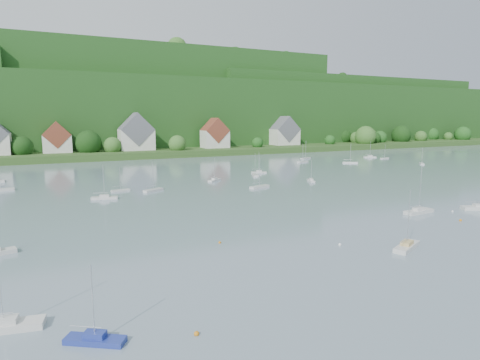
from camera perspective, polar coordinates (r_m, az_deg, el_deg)
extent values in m
cube|color=#2D4D1D|center=(212.38, -16.40, 3.90)|extent=(600.00, 60.00, 3.00)
cube|color=#184616|center=(286.05, -18.94, 8.68)|extent=(620.00, 160.00, 40.00)
cube|color=#184616|center=(282.57, -16.86, 10.40)|extent=(240.00, 130.00, 60.00)
cube|color=#184616|center=(326.86, 10.99, 9.30)|extent=(200.00, 110.00, 48.00)
sphere|color=#1A5118|center=(324.94, 25.59, 5.84)|extent=(10.24, 10.24, 10.24)
sphere|color=#2D6525|center=(257.40, 17.41, 5.93)|extent=(12.88, 12.88, 12.88)
sphere|color=black|center=(269.36, 14.51, 6.00)|extent=(10.46, 10.46, 10.46)
sphere|color=#1A5118|center=(246.19, 12.67, 5.52)|extent=(6.45, 6.45, 6.45)
sphere|color=#2D6525|center=(328.21, 27.51, 5.51)|extent=(6.37, 6.37, 6.37)
sphere|color=black|center=(274.68, 17.08, 5.95)|extent=(10.68, 10.68, 10.68)
sphere|color=black|center=(287.45, 21.96, 5.96)|extent=(12.85, 12.85, 12.85)
sphere|color=#2D6525|center=(195.20, -17.68, 4.66)|extent=(8.19, 8.19, 8.19)
sphere|color=#2D6525|center=(273.32, 17.90, 5.89)|extent=(10.50, 10.50, 10.50)
sphere|color=black|center=(268.12, 18.59, 5.64)|extent=(8.05, 8.05, 8.05)
sphere|color=#2D6525|center=(196.71, -30.93, 3.69)|extent=(6.49, 6.49, 6.49)
sphere|color=#2D6525|center=(216.64, -3.74, 5.78)|extent=(12.16, 12.16, 12.16)
sphere|color=#2D6525|center=(197.49, -8.91, 5.07)|extent=(8.73, 8.73, 8.73)
sphere|color=black|center=(195.80, -28.60, 4.12)|extent=(9.32, 9.32, 9.32)
sphere|color=#1A5118|center=(303.89, 24.44, 5.61)|extent=(7.74, 7.74, 7.74)
sphere|color=#1A5118|center=(273.79, 19.29, 5.71)|extent=(8.84, 8.84, 8.84)
sphere|color=#1A5118|center=(330.95, 29.12, 5.69)|extent=(11.28, 11.28, 11.28)
sphere|color=#1A5118|center=(216.04, 2.49, 5.27)|extent=(6.24, 6.24, 6.24)
sphere|color=black|center=(237.74, 5.68, 5.71)|extent=(8.16, 8.16, 8.16)
sphere|color=#2D6525|center=(268.65, 16.17, 5.76)|extent=(8.09, 8.09, 8.09)
sphere|color=#2D6525|center=(302.44, 24.32, 5.63)|extent=(8.14, 8.14, 8.14)
sphere|color=black|center=(196.51, -20.76, 4.89)|extent=(11.92, 11.92, 11.92)
sphere|color=#1A5118|center=(277.01, -10.36, 17.38)|extent=(12.83, 12.83, 12.83)
sphere|color=#2D6525|center=(254.81, -27.89, 17.10)|extent=(8.18, 8.18, 8.18)
sphere|color=#1A5118|center=(293.77, -19.23, 16.54)|extent=(12.73, 12.73, 12.73)
sphere|color=#1A5118|center=(281.99, -0.71, 17.31)|extent=(11.50, 11.50, 11.50)
sphere|color=#1A5118|center=(301.91, -7.32, 16.79)|extent=(14.65, 14.65, 14.65)
sphere|color=#2D6525|center=(254.37, -8.96, 18.16)|extent=(11.95, 11.95, 11.95)
sphere|color=#1A5118|center=(293.52, 6.50, 16.87)|extent=(9.76, 9.76, 9.76)
sphere|color=#2D6525|center=(286.79, -29.10, 15.94)|extent=(7.07, 7.07, 7.07)
sphere|color=black|center=(257.44, -19.37, 17.52)|extent=(8.21, 8.21, 8.21)
sphere|color=#2D6525|center=(279.59, -24.03, 16.68)|extent=(12.24, 12.24, 12.24)
sphere|color=#2D6525|center=(294.74, 5.18, 16.83)|extent=(9.00, 9.00, 9.00)
sphere|color=#1A5118|center=(301.44, 1.36, 16.65)|extent=(8.03, 8.03, 8.03)
sphere|color=#2D6525|center=(340.76, 13.11, 13.54)|extent=(9.52, 9.52, 9.52)
sphere|color=#2D6525|center=(378.59, 19.95, 12.74)|extent=(9.12, 9.12, 9.12)
sphere|color=#2D6525|center=(300.26, 1.23, 14.60)|extent=(14.97, 14.97, 14.97)
sphere|color=black|center=(308.66, 14.37, 13.94)|extent=(7.52, 7.52, 7.52)
sphere|color=#1A5118|center=(288.84, -2.55, 14.65)|extent=(9.78, 9.78, 9.78)
sphere|color=#1A5118|center=(306.04, 4.87, 14.37)|extent=(12.02, 12.02, 12.02)
sphere|color=black|center=(300.02, 9.82, 14.37)|extent=(11.57, 11.57, 11.57)
sphere|color=#1A5118|center=(280.46, 8.75, 14.83)|extent=(12.65, 12.65, 12.65)
sphere|color=#2D6525|center=(296.52, 11.47, 14.28)|extent=(8.28, 8.28, 8.28)
sphere|color=black|center=(340.24, 11.27, 13.54)|extent=(7.47, 7.47, 7.47)
sphere|color=#2D6525|center=(289.68, 1.99, 14.62)|extent=(9.48, 9.48, 9.48)
sphere|color=black|center=(358.30, 13.41, 12.29)|extent=(8.43, 8.43, 8.43)
sphere|color=#1A5118|center=(272.47, -27.45, 12.85)|extent=(12.01, 12.01, 12.01)
sphere|color=black|center=(333.21, 15.31, 12.65)|extent=(13.54, 13.54, 13.54)
sphere|color=black|center=(303.02, 4.91, 13.39)|extent=(15.08, 15.08, 15.08)
sphere|color=#2D6525|center=(311.89, 1.75, 13.31)|extent=(15.99, 15.99, 15.99)
sphere|color=black|center=(283.91, -19.87, 13.24)|extent=(15.72, 15.72, 15.72)
sphere|color=#2D6525|center=(400.02, 13.98, 12.03)|extent=(14.17, 14.17, 14.17)
sphere|color=#1A5118|center=(281.46, -16.74, 13.24)|extent=(10.54, 10.54, 10.54)
sphere|color=black|center=(360.86, 22.76, 11.99)|extent=(14.14, 14.14, 14.14)
cube|color=beige|center=(198.55, -24.57, 4.73)|extent=(12.00, 9.00, 8.00)
cube|color=brown|center=(198.36, -24.64, 5.88)|extent=(12.00, 9.36, 12.00)
cube|color=beige|center=(201.00, -14.53, 5.58)|extent=(16.00, 11.00, 10.00)
cube|color=slate|center=(200.80, -14.58, 7.00)|extent=(16.00, 11.44, 16.00)
cube|color=beige|center=(210.28, -3.60, 5.83)|extent=(13.00, 10.00, 9.00)
cube|color=brown|center=(210.09, -3.61, 7.06)|extent=(13.00, 10.40, 13.00)
cube|color=beige|center=(234.07, 6.38, 6.10)|extent=(15.00, 10.00, 9.00)
cube|color=slate|center=(233.90, 6.40, 7.20)|extent=(15.00, 10.40, 15.00)
cube|color=silver|center=(42.84, -30.60, -17.53)|extent=(6.84, 3.01, 0.66)
cube|color=silver|center=(42.60, -30.66, -16.82)|extent=(2.51, 1.69, 0.50)
cube|color=navy|center=(37.70, -19.93, -20.64)|extent=(5.02, 3.87, 0.50)
cube|color=navy|center=(37.46, -19.97, -19.97)|extent=(2.02, 1.77, 0.50)
cylinder|color=silver|center=(36.18, -20.22, -15.93)|extent=(0.10, 0.10, 6.30)
cylinder|color=silver|center=(37.48, -21.12, -18.90)|extent=(2.39, 1.54, 0.08)
cube|color=silver|center=(62.53, 22.64, -8.75)|extent=(6.48, 4.26, 0.63)
cube|color=tan|center=(62.37, 22.67, -8.25)|extent=(2.53, 2.05, 0.50)
cylinder|color=silver|center=(61.42, 22.88, -4.94)|extent=(0.10, 0.10, 7.91)
cylinder|color=silver|center=(61.31, 22.44, -7.90)|extent=(3.19, 1.53, 0.08)
cube|color=silver|center=(85.95, 24.10, -4.13)|extent=(6.86, 2.37, 0.67)
cube|color=silver|center=(85.83, 24.13, -3.75)|extent=(2.45, 1.49, 0.50)
cylinder|color=silver|center=(85.11, 24.29, -1.14)|extent=(0.10, 0.10, 8.43)
cylinder|color=silver|center=(84.90, 23.74, -3.40)|extent=(3.71, 0.34, 0.08)
cube|color=silver|center=(94.99, 30.97, -3.44)|extent=(7.25, 4.88, 0.71)
cube|color=silver|center=(94.88, 31.00, -3.08)|extent=(2.84, 2.33, 0.50)
cylinder|color=silver|center=(94.23, 30.47, -2.71)|extent=(3.55, 1.77, 0.08)
sphere|color=orange|center=(37.10, -6.21, -21.09)|extent=(0.47, 0.47, 0.47)
sphere|color=white|center=(61.13, 14.02, -9.03)|extent=(0.46, 0.46, 0.46)
sphere|color=orange|center=(83.10, 28.88, -5.13)|extent=(0.47, 0.47, 0.47)
sphere|color=orange|center=(60.43, -2.91, -8.98)|extent=(0.40, 0.40, 0.40)
sphere|color=white|center=(90.20, 27.99, -4.03)|extent=(0.38, 0.38, 0.38)
cube|color=silver|center=(197.65, 18.01, 3.13)|extent=(5.91, 3.51, 0.57)
cube|color=silver|center=(197.60, 18.02, 3.28)|extent=(2.27, 1.75, 0.50)
cylinder|color=silver|center=(197.33, 18.06, 4.24)|extent=(0.10, 0.10, 7.14)
cylinder|color=silver|center=(197.22, 17.79, 3.47)|extent=(2.97, 1.18, 0.08)
cube|color=silver|center=(106.81, 2.80, -0.97)|extent=(6.16, 3.29, 0.59)
cylinder|color=silver|center=(106.20, 2.82, 1.16)|extent=(0.10, 0.10, 7.42)
cylinder|color=silver|center=(106.00, 2.46, -0.39)|extent=(3.15, 1.01, 0.08)
cube|color=silver|center=(194.33, 19.89, 2.93)|extent=(4.91, 2.08, 0.48)
cylinder|color=silver|center=(194.06, 19.93, 3.87)|extent=(0.10, 0.10, 5.95)
cylinder|color=silver|center=(193.65, 19.78, 3.26)|extent=(2.59, 0.50, 0.08)
cube|color=silver|center=(184.19, 9.31, 3.07)|extent=(6.30, 4.10, 0.61)
cylinder|color=silver|center=(183.83, 9.34, 4.35)|extent=(0.10, 0.10, 7.67)
cylinder|color=silver|center=(183.29, 9.17, 3.42)|extent=(3.11, 1.47, 0.08)
cube|color=silver|center=(119.13, 10.08, -0.10)|extent=(2.87, 4.85, 0.47)
cube|color=silver|center=(119.05, 10.08, 0.13)|extent=(1.43, 1.86, 0.50)
cylinder|color=silver|center=(118.68, 10.12, 1.41)|extent=(0.10, 0.10, 5.86)
cylinder|color=silver|center=(118.28, 10.18, 0.39)|extent=(0.98, 2.44, 0.08)
cube|color=silver|center=(106.08, -16.65, -1.44)|extent=(4.81, 2.16, 0.46)
cylinder|color=silver|center=(105.59, -16.72, 0.24)|extent=(0.10, 0.10, 5.81)
cylinder|color=silver|center=(105.67, -17.03, -0.87)|extent=(2.52, 0.56, 0.08)
cube|color=silver|center=(104.16, -12.23, -1.42)|extent=(5.63, 4.11, 0.56)
cylinder|color=silver|center=(103.57, -12.30, 0.63)|extent=(0.10, 0.10, 6.98)
cylinder|color=silver|center=(103.41, -12.59, -0.85)|extent=(2.71, 1.58, 0.08)
cube|color=silver|center=(118.34, -3.63, -0.03)|extent=(5.01, 4.13, 0.51)
cube|color=silver|center=(118.26, -3.63, 0.21)|extent=(2.04, 1.86, 0.50)
cylinder|color=silver|center=(117.86, -3.65, 1.63)|extent=(0.10, 0.10, 6.41)
cylinder|color=silver|center=(117.53, -3.84, 0.47)|extent=(2.35, 1.69, 0.08)
cube|color=silver|center=(119.06, -30.90, -1.20)|extent=(6.22, 2.12, 0.61)
cube|color=silver|center=(97.11, -18.73, -2.43)|extent=(6.08, 3.02, 0.59)
cube|color=silver|center=(97.01, -18.75, -2.11)|extent=(2.27, 1.61, 0.50)
cylinder|color=silver|center=(96.45, -18.85, -0.12)|extent=(0.10, 0.10, 7.32)
cylinder|color=silver|center=(97.02, -19.28, -1.75)|extent=(3.14, 0.86, 0.08)
cube|color=silver|center=(169.39, 8.91, 2.57)|extent=(5.91, 3.23, 0.57)
cylinder|color=silver|center=(169.02, 8.94, 3.87)|extent=(0.10, 0.10, 7.12)
cylinder|color=silver|center=(168.61, 8.74, 2.95)|extent=(3.01, 1.02, 0.08)
cube|color=silver|center=(170.58, 15.40, 2.41)|extent=(5.77, 5.05, 0.60)
cylinder|color=silver|center=(170.19, 15.46, 3.77)|extent=(0.10, 0.10, 7.52)
cylinder|color=silver|center=(170.42, 15.12, 2.82)|extent=(2.65, 2.11, 0.08)
cube|color=silver|center=(135.24, 2.70, 1.09)|extent=(5.36, 3.20, 0.52)
cube|color=silver|center=(135.18, 2.70, 1.31)|extent=(2.06, 1.60, 0.50)
cylinder|color=silver|center=(134.82, 2.71, 2.57)|extent=(0.10, 0.10, 6.48)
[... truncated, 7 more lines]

